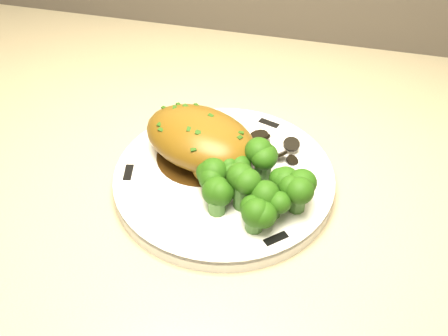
% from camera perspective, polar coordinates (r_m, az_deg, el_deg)
% --- Properties ---
extents(counter, '(1.96, 0.65, 0.97)m').
position_cam_1_polar(counter, '(1.09, -17.41, -13.30)').
color(counter, brown).
rests_on(counter, ground).
extents(plate, '(0.28, 0.28, 0.02)m').
position_cam_1_polar(plate, '(0.63, 0.00, -1.21)').
color(plate, white).
rests_on(plate, counter).
extents(rim_accent_0, '(0.03, 0.02, 0.00)m').
position_cam_1_polar(rim_accent_0, '(0.70, 4.58, 4.54)').
color(rim_accent_0, black).
rests_on(rim_accent_0, plate).
extents(rim_accent_1, '(0.01, 0.03, 0.00)m').
position_cam_1_polar(rim_accent_1, '(0.64, -9.69, -0.47)').
color(rim_accent_1, black).
rests_on(rim_accent_1, plate).
extents(rim_accent_2, '(0.03, 0.02, 0.00)m').
position_cam_1_polar(rim_accent_2, '(0.57, 5.29, -7.18)').
color(rim_accent_2, black).
rests_on(rim_accent_2, plate).
extents(gravy_pool, '(0.10, 0.10, 0.00)m').
position_cam_1_polar(gravy_pool, '(0.65, -2.37, 1.23)').
color(gravy_pool, '#321D09').
rests_on(gravy_pool, plate).
extents(chicken_breast, '(0.16, 0.14, 0.05)m').
position_cam_1_polar(chicken_breast, '(0.63, -2.23, 2.68)').
color(chicken_breast, brown).
rests_on(chicken_breast, plate).
extents(mushroom_pile, '(0.08, 0.06, 0.02)m').
position_cam_1_polar(mushroom_pile, '(0.65, 4.33, 1.68)').
color(mushroom_pile, black).
rests_on(mushroom_pile, plate).
extents(broccoli_florets, '(0.12, 0.10, 0.04)m').
position_cam_1_polar(broccoli_florets, '(0.58, 3.04, -1.82)').
color(broccoli_florets, '#427330').
rests_on(broccoli_florets, plate).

